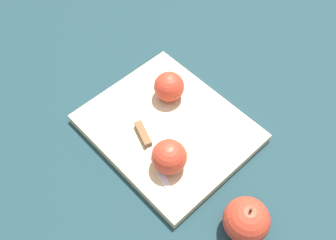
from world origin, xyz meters
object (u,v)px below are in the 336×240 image
knife (146,140)px  apple_whole (246,220)px  apple_half_right (169,157)px  apple_half_left (169,87)px

knife → apple_whole: size_ratio=1.61×
knife → apple_whole: (0.26, 0.04, 0.01)m
knife → apple_half_right: bearing=16.6°
apple_half_left → apple_half_right: 0.18m
apple_half_left → apple_whole: size_ratio=0.69×
apple_half_left → knife: 0.13m
apple_whole → knife: bearing=-171.8°
apple_half_left → knife: (0.07, -0.11, -0.03)m
knife → apple_whole: 0.26m
apple_half_left → apple_half_right: (0.14, -0.11, 0.00)m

